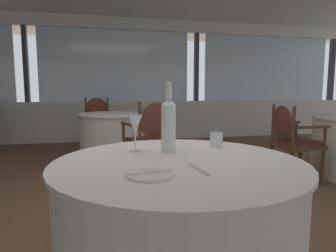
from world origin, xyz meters
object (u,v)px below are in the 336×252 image
(side_plate, at_px, (150,174))
(wine_glass, at_px, (135,125))
(dining_chair_0_0, at_px, (291,137))
(water_tumbler, at_px, (216,140))
(water_bottle, at_px, (169,124))
(dining_chair_1_0, at_px, (151,135))
(dining_chair_1_1, at_px, (99,120))

(side_plate, xyz_separation_m, wine_glass, (-0.01, 0.45, 0.14))
(side_plate, relative_size, wine_glass, 0.98)
(dining_chair_0_0, bearing_deg, water_tumbler, -136.05)
(water_bottle, height_order, dining_chair_0_0, water_bottle)
(water_tumbler, bearing_deg, water_bottle, -168.01)
(side_plate, relative_size, dining_chair_1_0, 0.20)
(wine_glass, bearing_deg, dining_chair_0_0, 35.98)
(dining_chair_0_0, xyz_separation_m, dining_chair_1_1, (-2.25, 2.31, 0.02))
(wine_glass, xyz_separation_m, dining_chair_0_0, (1.97, 1.43, -0.35))
(side_plate, height_order, water_tumbler, water_tumbler)
(side_plate, distance_m, wine_glass, 0.47)
(side_plate, xyz_separation_m, water_bottle, (0.16, 0.42, 0.15))
(water_bottle, relative_size, wine_glass, 1.87)
(side_plate, relative_size, dining_chair_1_1, 0.20)
(water_bottle, distance_m, dining_chair_0_0, 2.35)
(dining_chair_1_0, xyz_separation_m, dining_chair_1_1, (-0.64, 1.95, -0.01))
(dining_chair_0_0, height_order, dining_chair_1_1, dining_chair_1_1)
(dining_chair_1_0, distance_m, dining_chair_1_1, 2.05)
(side_plate, distance_m, dining_chair_1_1, 4.21)
(water_bottle, relative_size, dining_chair_0_0, 0.40)
(water_tumbler, relative_size, dining_chair_1_0, 0.09)
(wine_glass, bearing_deg, water_bottle, -12.17)
(dining_chair_0_0, bearing_deg, water_bottle, -139.91)
(water_tumbler, bearing_deg, dining_chair_1_1, 101.36)
(dining_chair_1_0, height_order, dining_chair_1_1, dining_chair_1_1)
(dining_chair_0_0, bearing_deg, dining_chair_1_1, 135.07)
(dining_chair_0_0, bearing_deg, side_plate, -135.29)
(wine_glass, distance_m, dining_chair_1_0, 1.85)
(dining_chair_1_1, bearing_deg, dining_chair_1_0, 0.00)
(wine_glass, height_order, dining_chair_1_1, dining_chair_1_1)
(wine_glass, height_order, dining_chair_0_0, wine_glass)
(wine_glass, bearing_deg, dining_chair_1_0, 78.49)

